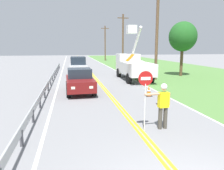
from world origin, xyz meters
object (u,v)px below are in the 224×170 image
Objects in this scene: oncoming_suv_second at (78,66)px; traffic_cone_lead at (161,99)px; oncoming_sedan_nearest at (80,81)px; utility_pole_far at (105,43)px; flagger_worker at (163,103)px; utility_bucket_truck at (133,65)px; utility_pole_near at (157,34)px; roadside_tree_verge at (183,37)px; stop_sign_paddle at (145,87)px; utility_pole_mid at (123,40)px; traffic_cone_mid at (149,91)px.

oncoming_suv_second is 14.40m from traffic_cone_lead.
oncoming_sedan_nearest is 0.52× the size of utility_pole_far.
utility_bucket_truck is at bearing 78.67° from flagger_worker.
roadside_tree_verge is at bearing 27.59° from utility_pole_near.
oncoming_suv_second is 0.55× the size of utility_pole_near.
roadside_tree_verge is at bearing -14.22° from oncoming_suv_second.
utility_bucket_truck is at bearing 75.53° from stop_sign_paddle.
utility_bucket_truck is 0.82× the size of utility_pole_mid.
stop_sign_paddle is 7.92m from oncoming_sedan_nearest.
traffic_cone_lead is at bearing -43.81° from oncoming_sedan_nearest.
flagger_worker is at bearing -96.29° from utility_pole_far.
roadside_tree_verge is (7.20, 10.97, 3.93)m from traffic_cone_lead.
oncoming_suv_second is at bearing 146.69° from utility_pole_near.
traffic_cone_lead is at bearing -98.82° from utility_pole_mid.
oncoming_sedan_nearest reaches higher than traffic_cone_lead.
flagger_worker is 0.27× the size of utility_bucket_truck.
flagger_worker is at bearing -120.96° from roadside_tree_verge.
utility_pole_mid is 1.05× the size of utility_pole_far.
oncoming_sedan_nearest is 4.85m from traffic_cone_mid.
oncoming_suv_second is (-2.59, 17.22, 0.01)m from flagger_worker.
utility_pole_mid reaches higher than roadside_tree_verge.
traffic_cone_mid is at bearing -99.42° from utility_pole_mid.
utility_pole_mid is (5.89, 27.32, 2.65)m from stop_sign_paddle.
traffic_cone_lead is (4.01, -13.82, -0.72)m from oncoming_suv_second.
utility_pole_mid reaches higher than traffic_cone_lead.
utility_bucket_truck is 6.67m from oncoming_suv_second.
utility_pole_far reaches higher than utility_bucket_truck.
utility_pole_mid is 13.35m from roadside_tree_verge.
stop_sign_paddle is at bearing -122.36° from traffic_cone_lead.
roadside_tree_verge is at bearing 51.22° from traffic_cone_mid.
utility_pole_far is (-0.43, 15.37, -0.21)m from utility_pole_mid.
utility_pole_near is at bearing -152.41° from roadside_tree_verge.
utility_pole_mid reaches higher than flagger_worker.
utility_pole_far is 11.34× the size of traffic_cone_lead.
traffic_cone_lead is at bearing 67.32° from flagger_worker.
flagger_worker is 2.61× the size of traffic_cone_mid.
oncoming_suv_second reaches higher than oncoming_sedan_nearest.
oncoming_sedan_nearest reaches higher than traffic_cone_mid.
utility_pole_near is 1.07× the size of utility_pole_far.
traffic_cone_lead is (-1.19, -9.66, -1.07)m from utility_bucket_truck.
oncoming_suv_second is at bearing 109.37° from traffic_cone_mid.
stop_sign_paddle is 0.27× the size of utility_pole_near.
utility_pole_mid is (5.13, 27.27, 3.31)m from flagger_worker.
utility_pole_near reaches higher than flagger_worker.
utility_pole_near is 1.45× the size of roadside_tree_verge.
roadside_tree_verge reaches higher than oncoming_sedan_nearest.
utility_pole_near reaches higher than traffic_cone_mid.
utility_pole_far reaches higher than oncoming_suv_second.
utility_pole_far is at bearing 91.59° from utility_pole_mid.
traffic_cone_mid is at bearing 67.72° from stop_sign_paddle.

